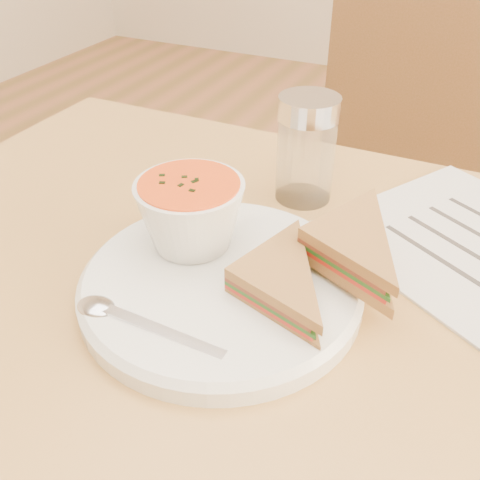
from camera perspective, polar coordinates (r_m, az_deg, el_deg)
The scene contains 7 objects.
chair_far at distance 1.15m, azimuth 14.62°, elevation 1.45°, with size 0.40×0.40×0.91m, color brown, non-canonical shape.
plate at distance 0.50m, azimuth -2.03°, elevation -4.86°, with size 0.26×0.26×0.02m, color white, non-canonical shape.
soup_bowl at distance 0.51m, azimuth -5.24°, elevation 2.45°, with size 0.10×0.10×0.07m, color white, non-canonical shape.
sandwich_half_a at distance 0.46m, azimuth -1.67°, elevation -4.55°, with size 0.10×0.10×0.03m, color #B77A40, non-canonical shape.
sandwich_half_b at distance 0.49m, azimuth 6.11°, elevation -0.32°, with size 0.11×0.11×0.03m, color #B77A40, non-canonical shape.
spoon at distance 0.45m, azimuth -9.84°, elevation -9.06°, with size 0.18×0.04×0.01m, color silver, non-canonical shape.
condiment_shaker at distance 0.62m, azimuth 7.06°, elevation 9.56°, with size 0.07×0.07×0.12m, color silver, non-canonical shape.
Camera 1 is at (0.11, -0.34, 1.08)m, focal length 40.00 mm.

